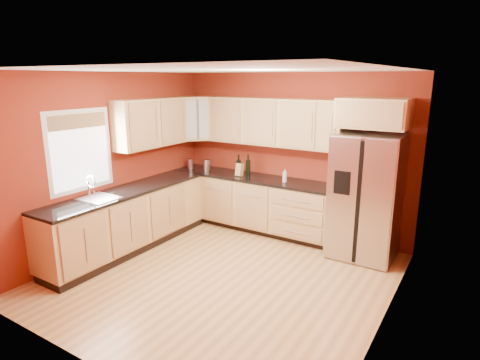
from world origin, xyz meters
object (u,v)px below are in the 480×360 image
(canister_left, at_px, (207,165))
(soap_dispenser, at_px, (285,176))
(knife_block, at_px, (240,170))
(wine_bottle_a, at_px, (239,165))
(refrigerator, at_px, (366,196))

(canister_left, relative_size, soap_dispenser, 0.99)
(canister_left, relative_size, knife_block, 0.95)
(wine_bottle_a, bearing_deg, soap_dispenser, -0.91)
(refrigerator, height_order, knife_block, refrigerator)
(refrigerator, bearing_deg, knife_block, -179.98)
(knife_block, relative_size, soap_dispenser, 1.04)
(refrigerator, bearing_deg, canister_left, 179.71)
(refrigerator, distance_m, canister_left, 2.79)
(canister_left, height_order, wine_bottle_a, wine_bottle_a)
(refrigerator, xyz_separation_m, canister_left, (-2.79, 0.01, 0.13))
(wine_bottle_a, height_order, soap_dispenser, wine_bottle_a)
(soap_dispenser, bearing_deg, wine_bottle_a, 179.09)
(wine_bottle_a, relative_size, knife_block, 1.66)
(refrigerator, relative_size, wine_bottle_a, 5.08)
(canister_left, bearing_deg, knife_block, -1.24)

